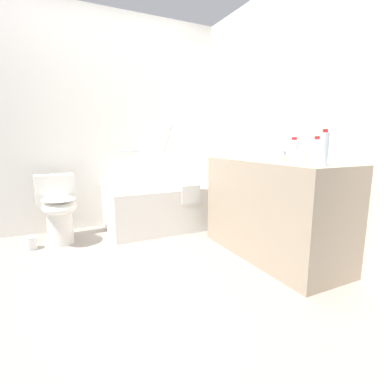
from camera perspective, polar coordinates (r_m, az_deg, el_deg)
ground_plane at (r=2.38m, az=-10.74°, el=-15.27°), size 3.90×3.90×0.00m
wall_back_tiled at (r=3.57m, az=-17.90°, el=13.00°), size 3.30×0.10×2.43m
wall_right_mirror at (r=2.93m, az=18.77°, el=13.62°), size 0.10×3.18×2.43m
bathtub at (r=3.43m, az=-4.40°, el=-2.45°), size 1.43×0.74×1.20m
toilet at (r=3.15m, az=-24.85°, el=-2.83°), size 0.38×0.54×0.68m
vanity_counter at (r=2.62m, az=15.66°, el=-3.24°), size 0.56×1.32×0.85m
sink_basin at (r=2.60m, az=14.87°, el=6.59°), size 0.29×0.29×0.04m
sink_faucet at (r=2.71m, az=17.63°, el=6.91°), size 0.13×0.15×0.08m
water_bottle_0 at (r=2.40m, az=19.39°, el=7.70°), size 0.07×0.07×0.19m
water_bottle_1 at (r=2.18m, az=23.32°, el=7.30°), size 0.07×0.07×0.20m
water_bottle_2 at (r=2.11m, az=24.54°, el=7.73°), size 0.06×0.06×0.24m
drinking_glass_0 at (r=2.88m, az=8.76°, el=7.68°), size 0.07×0.07×0.09m
drinking_glass_1 at (r=2.84m, az=10.56°, el=7.56°), size 0.07×0.07×0.09m
drinking_glass_2 at (r=2.32m, az=20.54°, el=6.45°), size 0.07×0.07×0.09m
toilet_paper_roll at (r=3.15m, az=-29.24°, el=-8.78°), size 0.11×0.11×0.12m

